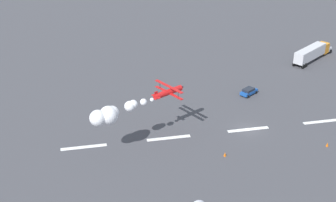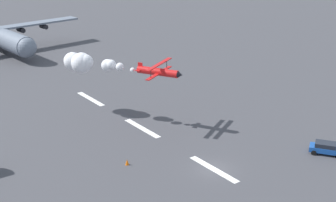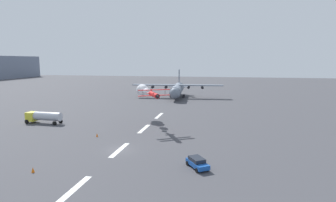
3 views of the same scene
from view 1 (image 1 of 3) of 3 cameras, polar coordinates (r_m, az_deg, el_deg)
The scene contains 10 objects.
ground_plane at distance 85.59m, azimuth 10.14°, elevation -3.57°, with size 440.00×440.00×0.00m, color #424247.
runway_stripe_2 at distance 91.92m, azimuth 19.03°, elevation -2.46°, with size 8.00×0.90×0.01m, color white.
runway_stripe_3 at distance 85.59m, azimuth 10.14°, elevation -3.57°, with size 8.00×0.90×0.01m, color white.
runway_stripe_4 at distance 81.64m, azimuth 0.10°, elevation -4.71°, with size 8.00×0.90×0.01m, color white.
runway_stripe_5 at distance 80.42m, azimuth -10.64°, elevation -5.77°, with size 8.00×0.90×0.01m, color white.
stunt_biplane_red at distance 74.41m, azimuth -6.51°, elevation -1.32°, with size 17.73×11.29×3.11m.
semi_truck_orange at distance 121.00m, azimuth 17.88°, elevation 5.92°, with size 14.57×11.33×3.70m.
followme_car_yellow at distance 98.56m, azimuth 10.21°, elevation 1.22°, with size 4.48×3.82×1.52m.
traffic_cone_near at distance 83.89m, azimuth 19.56°, elevation -5.22°, with size 0.44×0.44×0.75m, color orange.
traffic_cone_far at distance 77.12m, azimuth 7.24°, elevation -6.71°, with size 0.44×0.44×0.75m, color orange.
Camera 1 is at (29.33, 68.12, 42.72)m, focal length 48.03 mm.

